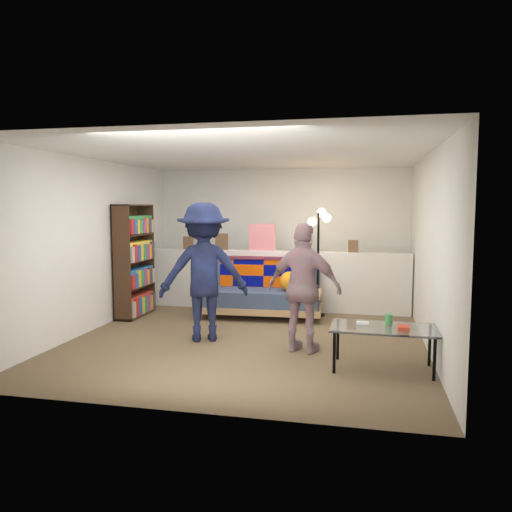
{
  "coord_description": "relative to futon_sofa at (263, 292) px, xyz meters",
  "views": [
    {
      "loc": [
        1.47,
        -6.36,
        1.74
      ],
      "look_at": [
        0.0,
        0.4,
        1.05
      ],
      "focal_mm": 35.0,
      "sensor_mm": 36.0,
      "label": 1
    }
  ],
  "objects": [
    {
      "name": "ground",
      "position": [
        0.08,
        -1.3,
        -0.38
      ],
      "size": [
        5.0,
        5.0,
        0.0
      ],
      "primitive_type": "plane",
      "color": "brown",
      "rests_on": "ground"
    },
    {
      "name": "room_shell",
      "position": [
        0.08,
        -0.82,
        1.29
      ],
      "size": [
        4.6,
        5.05,
        2.45
      ],
      "color": "silver",
      "rests_on": "ground"
    },
    {
      "name": "coffee_table",
      "position": [
        1.78,
        -2.29,
        0.05
      ],
      "size": [
        1.12,
        0.63,
        0.57
      ],
      "color": "black",
      "rests_on": "ground"
    },
    {
      "name": "bookshelf",
      "position": [
        -2.0,
        -0.41,
        0.45
      ],
      "size": [
        0.29,
        0.88,
        1.77
      ],
      "color": "#321D10",
      "rests_on": "ground"
    },
    {
      "name": "person_left",
      "position": [
        -0.47,
        -1.54,
        0.51
      ],
      "size": [
        1.32,
        1.03,
        1.79
      ],
      "primitive_type": "imported",
      "rotation": [
        0.0,
        0.0,
        3.51
      ],
      "color": "black",
      "rests_on": "ground"
    },
    {
      "name": "half_wall_ledge",
      "position": [
        0.08,
        0.5,
        0.12
      ],
      "size": [
        4.45,
        0.15,
        1.0
      ],
      "primitive_type": "cube",
      "color": "silver",
      "rests_on": "ground"
    },
    {
      "name": "futon_sofa",
      "position": [
        0.0,
        0.0,
        0.0
      ],
      "size": [
        1.93,
        1.0,
        0.81
      ],
      "color": "#AA8052",
      "rests_on": "ground"
    },
    {
      "name": "floor_lamp",
      "position": [
        0.86,
        0.23,
        0.83
      ],
      "size": [
        0.37,
        0.31,
        1.71
      ],
      "color": "black",
      "rests_on": "ground"
    },
    {
      "name": "ledge_decor",
      "position": [
        -0.14,
        0.48,
        0.8
      ],
      "size": [
        2.97,
        0.02,
        0.45
      ],
      "color": "brown",
      "rests_on": "half_wall_ledge"
    },
    {
      "name": "person_right",
      "position": [
        0.87,
        -1.82,
        0.4
      ],
      "size": [
        0.98,
        0.59,
        1.55
      ],
      "primitive_type": "imported",
      "rotation": [
        0.0,
        0.0,
        2.89
      ],
      "color": "#C47F8E",
      "rests_on": "ground"
    }
  ]
}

